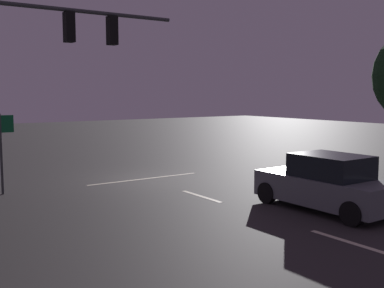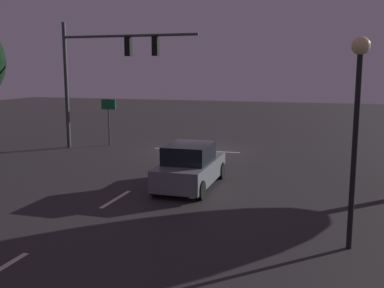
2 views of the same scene
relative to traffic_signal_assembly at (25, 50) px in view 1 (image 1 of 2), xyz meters
The scene contains 7 objects.
ground_plane 7.03m from the traffic_signal_assembly, 166.61° to the right, with size 80.00×80.00×0.00m, color #2D2B2B.
traffic_signal_assembly is the anchor object (origin of this frame).
lane_dash_far 7.48m from the traffic_signal_assembly, 150.19° to the left, with size 2.20×0.16×0.01m, color beige.
lane_dash_mid 11.22m from the traffic_signal_assembly, 119.20° to the left, with size 2.20×0.16×0.01m, color beige.
stop_bar 7.03m from the traffic_signal_assembly, 166.46° to the right, with size 5.00×0.16×0.01m, color beige.
car_approaching 10.32m from the traffic_signal_assembly, 137.03° to the left, with size 1.93×4.38×1.70m.
route_sign 3.23m from the traffic_signal_assembly, 67.64° to the right, with size 0.90×0.09×2.80m.
Camera 1 is at (9.19, 16.84, 3.51)m, focal length 44.07 mm.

